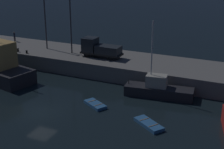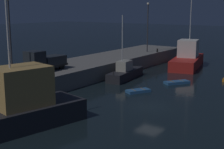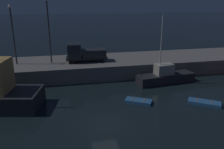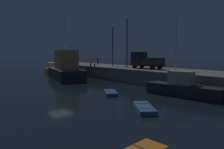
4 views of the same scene
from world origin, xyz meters
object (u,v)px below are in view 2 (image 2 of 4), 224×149
Objects in this scene: utility_truck at (44,61)px; bollard_central at (157,50)px; fishing_trawler_red at (125,73)px; dinghy_red_small at (177,82)px; lamp_post_east at (10,32)px; fishing_boat_white at (15,108)px; lamp_post_central at (148,24)px; rowboat_white_mid at (138,91)px; fishing_boat_blue at (187,58)px.

utility_truck is 9.26× the size of bollard_central.
fishing_trawler_red is at bearing -27.00° from utility_truck.
bollard_central is (12.40, 9.36, 2.29)m from dinghy_red_small.
lamp_post_east is 1.51× the size of utility_truck.
dinghy_red_small is 17.47m from utility_truck.
dinghy_red_small is 0.39× the size of lamp_post_east.
lamp_post_east is (6.69, 8.71, 5.50)m from fishing_boat_white.
bollard_central is (13.75, 2.06, 1.57)m from fishing_trawler_red.
lamp_post_central is 1.46× the size of utility_truck.
bollard_central is at bearing -73.69° from lamp_post_central.
rowboat_white_mid is 7.12m from dinghy_red_small.
fishing_boat_blue is 5.68m from bollard_central.
fishing_boat_white is at bearing 172.38° from rowboat_white_mid.
fishing_boat_white reaches higher than bollard_central.
fishing_trawler_red is at bearing 165.80° from fishing_boat_blue.
dinghy_red_small is 17.72m from lamp_post_central.
dinghy_red_small is (6.86, -1.88, 0.01)m from rowboat_white_mid.
utility_truck is (-10.35, 5.27, 2.52)m from fishing_trawler_red.
bollard_central is (35.48, 5.31, 0.67)m from fishing_boat_white.
bollard_central is (-0.23, 5.60, 0.92)m from fishing_boat_blue.
fishing_trawler_red is 11.88m from utility_truck.
lamp_post_central reaches higher than fishing_trawler_red.
fishing_boat_blue is at bearing -19.91° from utility_truck.
dinghy_red_small is 15.71m from bollard_central.
rowboat_white_mid is 16.12m from lamp_post_east.
bollard_central is at bearing 37.04° from dinghy_red_small.
fishing_boat_white is 14.31m from utility_truck.
fishing_boat_white is 4.17× the size of rowboat_white_mid.
rowboat_white_mid is at bearing -158.80° from bollard_central.
lamp_post_east is 28.32m from lamp_post_central.
rowboat_white_mid is at bearing 164.64° from dinghy_red_small.
lamp_post_central is (18.75, 9.25, 6.99)m from rowboat_white_mid.
lamp_post_central is at bearing -3.29° from lamp_post_east.
rowboat_white_mid is at bearing -135.52° from fishing_trawler_red.
dinghy_red_small is (-12.63, -3.76, -1.36)m from fishing_boat_blue.
bollard_central is (24.10, -3.21, -0.95)m from utility_truck.
fishing_trawler_red is 2.56× the size of dinghy_red_small.
utility_truck reaches higher than rowboat_white_mid.
lamp_post_central reaches higher than utility_truck.
lamp_post_central is at bearing 43.14° from dinghy_red_small.
fishing_trawler_red is 7.46m from dinghy_red_small.
fishing_trawler_red is 15.13m from lamp_post_central.
lamp_post_east reaches higher than utility_truck.
bollard_central is at bearing 8.51° from fishing_trawler_red.
bollard_central reaches higher than dinghy_red_small.
rowboat_white_mid is (-19.49, -1.88, -1.37)m from fishing_boat_blue.
utility_truck is (11.38, 8.52, 1.62)m from fishing_boat_white.
fishing_boat_blue is 2.18× the size of utility_truck.
fishing_boat_blue is 1.45× the size of lamp_post_east.
utility_truck is at bearing 132.93° from dinghy_red_small.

